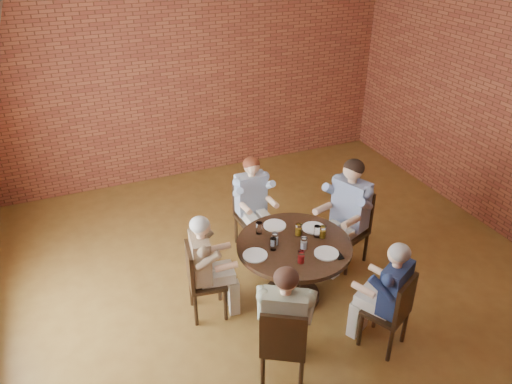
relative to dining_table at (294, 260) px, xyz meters
name	(u,v)px	position (x,y,z in m)	size (l,w,h in m)	color
floor	(289,297)	(-0.03, 0.00, -0.53)	(7.00, 7.00, 0.00)	brown
wall_back	(193,73)	(-0.03, 3.50, 1.17)	(7.00, 7.00, 0.00)	brown
dining_table	(294,260)	(0.00, 0.00, 0.00)	(1.26, 1.26, 0.75)	#342011
chair_a	(350,223)	(0.98, 0.40, 0.00)	(0.60, 0.60, 0.97)	#342011
diner_a	(347,214)	(0.90, 0.36, 0.17)	(0.57, 0.70, 1.40)	#395095
chair_b	(250,211)	(-0.03, 1.18, -0.03)	(0.41, 0.41, 0.91)	#342011
diner_b	(253,205)	(-0.03, 1.10, 0.11)	(0.49, 0.61, 1.28)	#93A3BB
chair_c	(200,278)	(-1.04, 0.15, -0.04)	(0.43, 0.43, 0.89)	#342011
diner_c	(206,267)	(-0.96, 0.14, 0.09)	(0.47, 0.58, 1.24)	brown
chair_d	(284,343)	(-0.62, -1.03, -0.03)	(0.56, 0.56, 0.92)	#342011
diner_d	(285,324)	(-0.58, -0.96, 0.12)	(0.51, 0.63, 1.30)	tan
chair_e	(393,310)	(0.56, -1.06, -0.04)	(0.52, 0.52, 0.89)	#342011
diner_e	(388,296)	(0.52, -0.99, 0.10)	(0.48, 0.59, 1.25)	navy
plate_a	(314,228)	(0.33, 0.17, 0.23)	(0.26, 0.26, 0.01)	white
plate_b	(275,225)	(-0.05, 0.39, 0.23)	(0.26, 0.26, 0.01)	white
plate_c	(255,255)	(-0.48, -0.04, 0.23)	(0.26, 0.26, 0.01)	white
plate_d	(326,253)	(0.22, -0.30, 0.23)	(0.26, 0.26, 0.01)	white
glass_a	(317,232)	(0.28, 0.01, 0.29)	(0.07, 0.07, 0.14)	white
glass_b	(298,230)	(0.11, 0.13, 0.29)	(0.07, 0.07, 0.14)	white
glass_c	(259,228)	(-0.28, 0.33, 0.29)	(0.07, 0.07, 0.14)	white
glass_d	(275,239)	(-0.20, 0.07, 0.29)	(0.07, 0.07, 0.14)	white
glass_e	(273,244)	(-0.26, -0.01, 0.29)	(0.07, 0.07, 0.14)	white
glass_f	(301,257)	(-0.09, -0.33, 0.29)	(0.07, 0.07, 0.14)	white
glass_g	(304,243)	(0.05, -0.12, 0.29)	(0.07, 0.07, 0.14)	white
glass_h	(323,232)	(0.34, -0.02, 0.29)	(0.07, 0.07, 0.14)	white
smartphone	(338,255)	(0.33, -0.38, 0.23)	(0.07, 0.14, 0.01)	black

